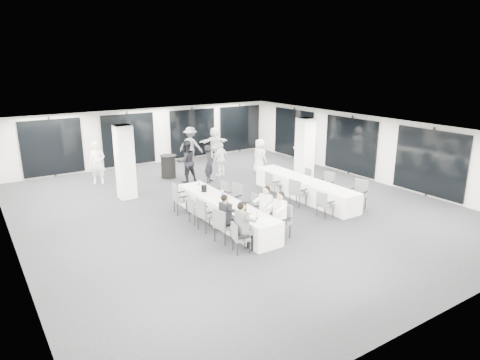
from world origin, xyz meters
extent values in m
cube|color=black|center=(0.00, 0.00, -0.01)|extent=(14.00, 16.00, 0.02)
cube|color=silver|center=(0.00, 0.00, 2.81)|extent=(14.00, 16.00, 0.02)
cube|color=beige|center=(-7.01, 0.00, 1.40)|extent=(0.02, 16.00, 2.80)
cube|color=beige|center=(7.01, 0.00, 1.40)|extent=(0.02, 16.00, 2.80)
cube|color=beige|center=(0.00, 8.01, 1.40)|extent=(14.00, 0.02, 2.80)
cube|color=beige|center=(0.00, -8.01, 1.40)|extent=(14.00, 0.02, 2.80)
cube|color=black|center=(0.00, 7.94, 1.35)|extent=(13.60, 0.06, 2.50)
cube|color=black|center=(6.94, 1.00, 1.35)|extent=(0.06, 14.00, 2.50)
cube|color=white|center=(-2.80, 3.20, 1.40)|extent=(0.60, 0.60, 2.80)
cube|color=white|center=(4.20, 1.00, 1.40)|extent=(0.60, 0.60, 2.80)
cube|color=silver|center=(-1.04, -1.12, 0.38)|extent=(0.90, 5.00, 0.75)
cube|color=silver|center=(2.83, -0.57, 0.38)|extent=(0.90, 5.00, 0.75)
cylinder|color=black|center=(-0.28, 4.98, 0.51)|extent=(0.64, 0.64, 1.01)
cylinder|color=black|center=(-0.28, 4.98, 1.01)|extent=(0.74, 0.74, 0.02)
cube|color=#54565B|center=(-1.79, -3.22, 0.41)|extent=(0.50, 0.51, 0.07)
cube|color=#54565B|center=(-1.99, -3.18, 0.65)|extent=(0.14, 0.42, 0.42)
cylinder|color=black|center=(-1.93, -3.01, 0.19)|extent=(0.03, 0.03, 0.37)
cylinder|color=black|center=(-2.01, -3.36, 0.19)|extent=(0.03, 0.03, 0.37)
cylinder|color=black|center=(-1.58, -3.09, 0.19)|extent=(0.03, 0.03, 0.37)
cylinder|color=black|center=(-1.66, -3.44, 0.19)|extent=(0.03, 0.03, 0.37)
cube|color=black|center=(-1.74, -3.00, 0.56)|extent=(0.31, 0.10, 0.04)
cube|color=black|center=(-1.84, -3.44, 0.56)|extent=(0.31, 0.10, 0.04)
cube|color=#54565B|center=(-1.79, -2.37, 0.48)|extent=(0.59, 0.61, 0.09)
cube|color=#54565B|center=(-2.02, -2.42, 0.77)|extent=(0.17, 0.49, 0.49)
cylinder|color=black|center=(-2.05, -2.21, 0.22)|extent=(0.04, 0.04, 0.44)
cylinder|color=black|center=(-1.95, -2.62, 0.22)|extent=(0.04, 0.04, 0.44)
cylinder|color=black|center=(-1.64, -2.11, 0.22)|extent=(0.04, 0.04, 0.44)
cylinder|color=black|center=(-1.54, -2.53, 0.22)|extent=(0.04, 0.04, 0.44)
cube|color=black|center=(-1.85, -2.11, 0.66)|extent=(0.36, 0.12, 0.04)
cube|color=black|center=(-1.73, -2.63, 0.66)|extent=(0.36, 0.12, 0.04)
cube|color=#54565B|center=(-1.79, -1.33, 0.48)|extent=(0.53, 0.55, 0.09)
cube|color=#54565B|center=(-2.03, -1.35, 0.77)|extent=(0.10, 0.50, 0.49)
cylinder|color=black|center=(-2.03, -1.14, 0.22)|extent=(0.04, 0.04, 0.44)
cylinder|color=black|center=(-1.99, -1.57, 0.22)|extent=(0.04, 0.04, 0.44)
cylinder|color=black|center=(-1.60, -1.10, 0.22)|extent=(0.04, 0.04, 0.44)
cylinder|color=black|center=(-1.56, -1.53, 0.22)|extent=(0.04, 0.04, 0.44)
cube|color=black|center=(-1.82, -1.07, 0.67)|extent=(0.37, 0.07, 0.04)
cube|color=black|center=(-1.77, -1.60, 0.67)|extent=(0.37, 0.07, 0.04)
cube|color=#54565B|center=(-1.79, -0.64, 0.42)|extent=(0.45, 0.46, 0.07)
cube|color=#54565B|center=(-2.00, -0.63, 0.67)|extent=(0.07, 0.43, 0.43)
cylinder|color=black|center=(-1.97, -0.45, 0.19)|extent=(0.03, 0.03, 0.38)
cylinder|color=black|center=(-1.99, -0.82, 0.19)|extent=(0.03, 0.03, 0.38)
cylinder|color=black|center=(-1.60, -0.46, 0.19)|extent=(0.03, 0.03, 0.38)
cylinder|color=black|center=(-1.61, -0.83, 0.19)|extent=(0.03, 0.03, 0.38)
cube|color=black|center=(-1.79, -0.41, 0.58)|extent=(0.32, 0.05, 0.04)
cube|color=black|center=(-1.80, -0.87, 0.58)|extent=(0.32, 0.05, 0.04)
cube|color=#54565B|center=(-1.79, 0.47, 0.49)|extent=(0.59, 0.61, 0.09)
cube|color=#54565B|center=(-2.03, 0.52, 0.79)|extent=(0.16, 0.51, 0.50)
cylinder|color=black|center=(-1.97, 0.73, 0.22)|extent=(0.04, 0.04, 0.45)
cylinder|color=black|center=(-2.05, 0.30, 0.22)|extent=(0.04, 0.04, 0.45)
cylinder|color=black|center=(-1.54, 0.65, 0.22)|extent=(0.04, 0.04, 0.45)
cylinder|color=black|center=(-1.62, 0.22, 0.22)|extent=(0.04, 0.04, 0.45)
cube|color=black|center=(-1.74, 0.74, 0.68)|extent=(0.37, 0.11, 0.04)
cube|color=black|center=(-1.84, 0.20, 0.68)|extent=(0.37, 0.11, 0.04)
cube|color=#54565B|center=(-0.29, -3.03, 0.48)|extent=(0.54, 0.56, 0.09)
cube|color=#54565B|center=(-0.06, -3.01, 0.77)|extent=(0.11, 0.49, 0.49)
cylinder|color=black|center=(-0.06, -3.23, 0.22)|extent=(0.04, 0.04, 0.44)
cylinder|color=black|center=(-0.10, -2.80, 0.22)|extent=(0.04, 0.04, 0.44)
cylinder|color=black|center=(-0.49, -3.27, 0.22)|extent=(0.04, 0.04, 0.44)
cylinder|color=black|center=(-0.53, -2.84, 0.22)|extent=(0.04, 0.04, 0.44)
cube|color=black|center=(-0.27, -3.30, 0.66)|extent=(0.37, 0.08, 0.04)
cube|color=black|center=(-0.32, -2.77, 0.66)|extent=(0.37, 0.08, 0.04)
cube|color=#54565B|center=(-0.29, -2.35, 0.48)|extent=(0.50, 0.52, 0.09)
cube|color=#54565B|center=(-0.06, -2.35, 0.77)|extent=(0.07, 0.49, 0.49)
cylinder|color=black|center=(-0.08, -2.56, 0.22)|extent=(0.04, 0.04, 0.44)
cylinder|color=black|center=(-0.08, -2.14, 0.22)|extent=(0.04, 0.04, 0.44)
cylinder|color=black|center=(-0.51, -2.56, 0.22)|extent=(0.04, 0.04, 0.44)
cylinder|color=black|center=(-0.51, -2.13, 0.22)|extent=(0.04, 0.04, 0.44)
cube|color=black|center=(-0.30, -2.62, 0.67)|extent=(0.37, 0.05, 0.04)
cube|color=black|center=(-0.29, -2.08, 0.67)|extent=(0.37, 0.05, 0.04)
cube|color=#54565B|center=(-0.29, -1.50, 0.44)|extent=(0.45, 0.47, 0.08)
cube|color=#54565B|center=(-0.08, -1.50, 0.70)|extent=(0.06, 0.45, 0.44)
cylinder|color=black|center=(-0.10, -1.70, 0.20)|extent=(0.03, 0.03, 0.40)
cylinder|color=black|center=(-0.10, -1.31, 0.20)|extent=(0.03, 0.03, 0.40)
cylinder|color=black|center=(-0.49, -1.69, 0.20)|extent=(0.03, 0.03, 0.40)
cylinder|color=black|center=(-0.49, -1.30, 0.20)|extent=(0.03, 0.03, 0.40)
cube|color=black|center=(-0.30, -1.74, 0.60)|extent=(0.33, 0.04, 0.04)
cube|color=black|center=(-0.29, -1.26, 0.60)|extent=(0.33, 0.04, 0.04)
cube|color=#54565B|center=(-0.29, -0.42, 0.47)|extent=(0.55, 0.57, 0.08)
cube|color=#54565B|center=(-0.07, -0.38, 0.75)|extent=(0.14, 0.48, 0.48)
cylinder|color=black|center=(-0.05, -0.59, 0.21)|extent=(0.04, 0.04, 0.43)
cylinder|color=black|center=(-0.12, -0.18, 0.21)|extent=(0.04, 0.04, 0.43)
cylinder|color=black|center=(-0.47, -0.66, 0.21)|extent=(0.04, 0.04, 0.43)
cylinder|color=black|center=(-0.53, -0.24, 0.21)|extent=(0.04, 0.04, 0.43)
cube|color=black|center=(-0.25, -0.68, 0.65)|extent=(0.36, 0.10, 0.04)
cube|color=black|center=(-0.33, -0.16, 0.65)|extent=(0.36, 0.10, 0.04)
cube|color=#54565B|center=(-0.29, 0.46, 0.41)|extent=(0.45, 0.47, 0.07)
cube|color=#54565B|center=(-0.09, 0.48, 0.66)|extent=(0.08, 0.42, 0.42)
cylinder|color=black|center=(-0.10, 0.29, 0.19)|extent=(0.03, 0.03, 0.38)
cylinder|color=black|center=(-0.12, 0.66, 0.19)|extent=(0.03, 0.03, 0.38)
cylinder|color=black|center=(-0.46, 0.27, 0.19)|extent=(0.03, 0.03, 0.38)
cylinder|color=black|center=(-0.49, 0.64, 0.19)|extent=(0.03, 0.03, 0.38)
cube|color=black|center=(-0.28, 0.24, 0.57)|extent=(0.31, 0.06, 0.04)
cube|color=black|center=(-0.31, 0.69, 0.57)|extent=(0.31, 0.06, 0.04)
cube|color=#54565B|center=(2.08, -2.49, 0.42)|extent=(0.48, 0.49, 0.08)
cube|color=#54565B|center=(1.87, -2.51, 0.68)|extent=(0.10, 0.44, 0.43)
cylinder|color=black|center=(1.87, -2.32, 0.19)|extent=(0.03, 0.03, 0.39)
cylinder|color=black|center=(1.91, -2.70, 0.19)|extent=(0.03, 0.03, 0.39)
cylinder|color=black|center=(2.25, -2.29, 0.19)|extent=(0.03, 0.03, 0.39)
cylinder|color=black|center=(2.28, -2.66, 0.19)|extent=(0.03, 0.03, 0.39)
cube|color=black|center=(2.06, -2.26, 0.58)|extent=(0.32, 0.07, 0.04)
cube|color=black|center=(2.10, -2.73, 0.58)|extent=(0.32, 0.07, 0.04)
cube|color=#54565B|center=(2.08, -1.10, 0.47)|extent=(0.58, 0.60, 0.08)
cube|color=#54565B|center=(1.85, -1.15, 0.75)|extent=(0.17, 0.48, 0.48)
cylinder|color=black|center=(1.83, -0.94, 0.21)|extent=(0.04, 0.04, 0.43)
cylinder|color=black|center=(1.92, -1.35, 0.21)|extent=(0.04, 0.04, 0.43)
cylinder|color=black|center=(2.23, -0.85, 0.21)|extent=(0.04, 0.04, 0.43)
cylinder|color=black|center=(2.33, -1.25, 0.21)|extent=(0.04, 0.04, 0.43)
cube|color=black|center=(2.02, -0.84, 0.65)|extent=(0.36, 0.12, 0.04)
cube|color=black|center=(2.14, -1.35, 0.65)|extent=(0.36, 0.12, 0.04)
cube|color=#54565B|center=(2.08, 0.37, 0.44)|extent=(0.47, 0.49, 0.08)
cube|color=#54565B|center=(1.86, 0.38, 0.70)|extent=(0.08, 0.45, 0.45)
cylinder|color=black|center=(1.89, 0.58, 0.20)|extent=(0.04, 0.04, 0.40)
cylinder|color=black|center=(1.87, 0.19, 0.20)|extent=(0.04, 0.04, 0.40)
cylinder|color=black|center=(2.28, 0.56, 0.20)|extent=(0.04, 0.04, 0.40)
cylinder|color=black|center=(2.26, 0.17, 0.20)|extent=(0.04, 0.04, 0.40)
cube|color=black|center=(2.09, 0.62, 0.60)|extent=(0.33, 0.05, 0.04)
cube|color=black|center=(2.07, 0.13, 0.60)|extent=(0.33, 0.05, 0.04)
cube|color=#54565B|center=(3.58, -2.53, 0.49)|extent=(0.58, 0.60, 0.09)
cube|color=#54565B|center=(3.82, -2.49, 0.79)|extent=(0.15, 0.51, 0.50)
cylinder|color=black|center=(3.83, -2.71, 0.22)|extent=(0.04, 0.04, 0.45)
cylinder|color=black|center=(3.76, -2.28, 0.22)|extent=(0.04, 0.04, 0.45)
cylinder|color=black|center=(3.40, -2.78, 0.22)|extent=(0.04, 0.04, 0.45)
cylinder|color=black|center=(3.33, -2.35, 0.22)|extent=(0.04, 0.04, 0.45)
cube|color=black|center=(3.62, -2.80, 0.68)|extent=(0.37, 0.10, 0.04)
cube|color=black|center=(3.53, -2.26, 0.68)|extent=(0.37, 0.10, 0.04)
cube|color=#54565B|center=(3.58, -0.95, 0.46)|extent=(0.54, 0.56, 0.08)
cube|color=#54565B|center=(3.80, -0.91, 0.73)|extent=(0.14, 0.47, 0.47)
cylinder|color=black|center=(3.81, -1.12, 0.21)|extent=(0.04, 0.04, 0.42)
cylinder|color=black|center=(3.75, -0.72, 0.21)|extent=(0.04, 0.04, 0.42)
cylinder|color=black|center=(3.41, -1.18, 0.21)|extent=(0.04, 0.04, 0.42)
cylinder|color=black|center=(3.34, -0.78, 0.21)|extent=(0.04, 0.04, 0.42)
cube|color=black|center=(3.62, -1.20, 0.63)|extent=(0.35, 0.10, 0.04)
cube|color=black|center=(3.54, -0.70, 0.63)|extent=(0.35, 0.10, 0.04)
cube|color=#54565B|center=(3.58, 0.30, 0.41)|extent=(0.48, 0.49, 0.07)
cube|color=#54565B|center=(3.78, 0.26, 0.65)|extent=(0.12, 0.42, 0.42)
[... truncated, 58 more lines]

